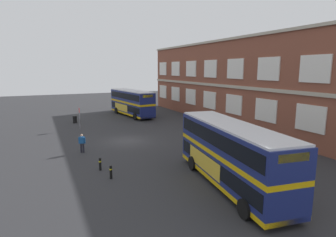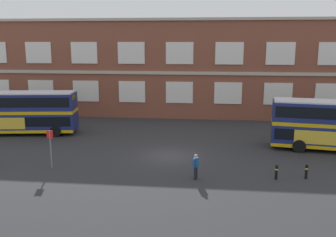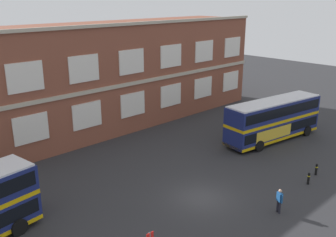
{
  "view_description": "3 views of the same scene",
  "coord_description": "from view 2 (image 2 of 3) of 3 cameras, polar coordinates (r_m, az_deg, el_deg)",
  "views": [
    {
      "loc": [
        27.48,
        -8.0,
        7.47
      ],
      "look_at": [
        2.12,
        3.76,
        2.46
      ],
      "focal_mm": 29.79,
      "sensor_mm": 36.0,
      "label": 1
    },
    {
      "loc": [
        2.91,
        -27.67,
        8.82
      ],
      "look_at": [
        -0.47,
        3.34,
        2.27
      ],
      "focal_mm": 39.77,
      "sensor_mm": 36.0,
      "label": 2
    },
    {
      "loc": [
        -18.44,
        -15.81,
        13.67
      ],
      "look_at": [
        1.43,
        4.89,
        4.47
      ],
      "focal_mm": 41.0,
      "sensor_mm": 36.0,
      "label": 3
    }
  ],
  "objects": [
    {
      "name": "double_decker_near",
      "position": [
        38.23,
        -22.1,
        0.94
      ],
      "size": [
        11.25,
        4.05,
        4.07
      ],
      "color": "navy",
      "rests_on": "ground"
    },
    {
      "name": "ground_plane",
      "position": [
        31.09,
        0.59,
        -4.62
      ],
      "size": [
        120.0,
        120.0,
        0.0
      ],
      "primitive_type": "plane",
      "color": "#2B2B2D"
    },
    {
      "name": "bus_stand_flag",
      "position": [
        27.36,
        -17.57,
        -3.93
      ],
      "size": [
        0.44,
        0.1,
        2.7
      ],
      "color": "slate",
      "rests_on": "ground"
    },
    {
      "name": "waiting_passenger",
      "position": [
        24.19,
        4.27,
        -7.2
      ],
      "size": [
        0.39,
        0.62,
        1.7
      ],
      "color": "black",
      "rests_on": "ground"
    },
    {
      "name": "brick_terminal_building",
      "position": [
        45.89,
        2.17,
        7.69
      ],
      "size": [
        49.0,
        8.19,
        11.26
      ],
      "color": "brown",
      "rests_on": "ground"
    },
    {
      "name": "safety_bollard_east",
      "position": [
        25.25,
        16.27,
        -7.89
      ],
      "size": [
        0.19,
        0.19,
        0.95
      ],
      "color": "black",
      "rests_on": "ground"
    },
    {
      "name": "safety_bollard_west",
      "position": [
        25.98,
        20.44,
        -7.61
      ],
      "size": [
        0.19,
        0.19,
        0.95
      ],
      "color": "black",
      "rests_on": "ground"
    }
  ]
}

